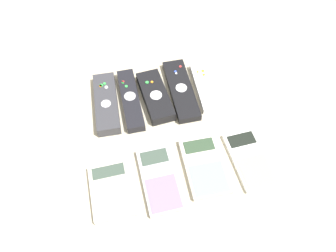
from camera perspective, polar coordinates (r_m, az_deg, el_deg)
ground_plane at (r=0.77m, az=0.37°, el=-1.88°), size 3.00×3.00×0.00m
remote_0 at (r=0.83m, az=-10.68°, el=3.93°), size 0.06×0.18×0.03m
remote_1 at (r=0.83m, az=-6.56°, el=4.60°), size 0.05×0.19×0.02m
remote_2 at (r=0.83m, az=-2.24°, el=5.20°), size 0.07×0.16×0.03m
remote_3 at (r=0.85m, az=2.27°, el=6.31°), size 0.06×0.20×0.02m
remote_4 at (r=0.86m, az=6.86°, el=6.80°), size 0.07×0.16×0.02m
calculator_0 at (r=0.71m, az=-9.78°, el=-11.05°), size 0.09×0.12×0.02m
calculator_1 at (r=0.71m, az=-1.47°, el=-9.28°), size 0.07×0.15×0.02m
calculator_2 at (r=0.73m, az=6.36°, el=-6.97°), size 0.09×0.15×0.02m
calculator_3 at (r=0.76m, az=14.05°, el=-5.62°), size 0.08×0.15×0.01m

